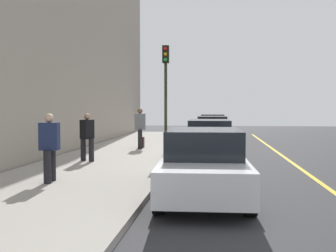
{
  "coord_description": "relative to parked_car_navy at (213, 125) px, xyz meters",
  "views": [
    {
      "loc": [
        16.4,
        0.4,
        1.99
      ],
      "look_at": [
        -2.39,
        -1.78,
        1.13
      ],
      "focal_mm": 42.97,
      "sensor_mm": 36.0,
      "label": 1
    }
  ],
  "objects": [
    {
      "name": "ground_plane",
      "position": [
        12.29,
        -0.28,
        -0.76
      ],
      "size": [
        56.0,
        56.0,
        0.0
      ],
      "primitive_type": "plane",
      "color": "#333335"
    },
    {
      "name": "parked_car_red",
      "position": [
        5.96,
        -0.02,
        0.0
      ],
      "size": [
        4.75,
        1.99,
        1.51
      ],
      "color": "black",
      "rests_on": "ground"
    },
    {
      "name": "pedestrian_navy_coat",
      "position": [
        19.22,
        -3.92,
        0.3
      ],
      "size": [
        0.56,
        0.49,
        1.7
      ],
      "color": "black",
      "rests_on": "sidewalk"
    },
    {
      "name": "parked_car_charcoal",
      "position": [
        12.9,
        -0.08,
        0.0
      ],
      "size": [
        4.74,
        1.97,
        1.51
      ],
      "color": "black",
      "rests_on": "ground"
    },
    {
      "name": "rolling_suitcase",
      "position": [
        10.4,
        -3.24,
        -0.36
      ],
      "size": [
        0.34,
        0.22,
        0.85
      ],
      "color": "#471E19",
      "rests_on": "sidewalk"
    },
    {
      "name": "pedestrian_black_coat",
      "position": [
        15.34,
        -4.23,
        0.27
      ],
      "size": [
        0.52,
        0.51,
        1.65
      ],
      "color": "black",
      "rests_on": "sidewalk"
    },
    {
      "name": "parked_car_navy",
      "position": [
        0.0,
        0.0,
        0.0
      ],
      "size": [
        4.31,
        1.93,
        1.51
      ],
      "color": "black",
      "rests_on": "ground"
    },
    {
      "name": "sidewalk",
      "position": [
        12.29,
        -3.58,
        -0.68
      ],
      "size": [
        28.0,
        4.6,
        0.15
      ],
      "primitive_type": "cube",
      "color": "#A39E93",
      "rests_on": "ground"
    },
    {
      "name": "traffic_light_pole",
      "position": [
        12.44,
        -1.86,
        2.34
      ],
      "size": [
        0.35,
        0.26,
        4.35
      ],
      "color": "#2D2D19",
      "rests_on": "sidewalk"
    },
    {
      "name": "parked_car_white",
      "position": [
        19.9,
        -0.11,
        0.0
      ],
      "size": [
        4.39,
        2.02,
        1.51
      ],
      "color": "black",
      "rests_on": "ground"
    },
    {
      "name": "lane_stripe_centre",
      "position": [
        12.29,
        2.92,
        -0.75
      ],
      "size": [
        28.0,
        0.14,
        0.01
      ],
      "primitive_type": "cube",
      "color": "gold",
      "rests_on": "ground"
    },
    {
      "name": "pedestrian_grey_coat",
      "position": [
        10.91,
        -3.21,
        0.36
      ],
      "size": [
        0.59,
        0.54,
        1.81
      ],
      "color": "black",
      "rests_on": "sidewalk"
    }
  ]
}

